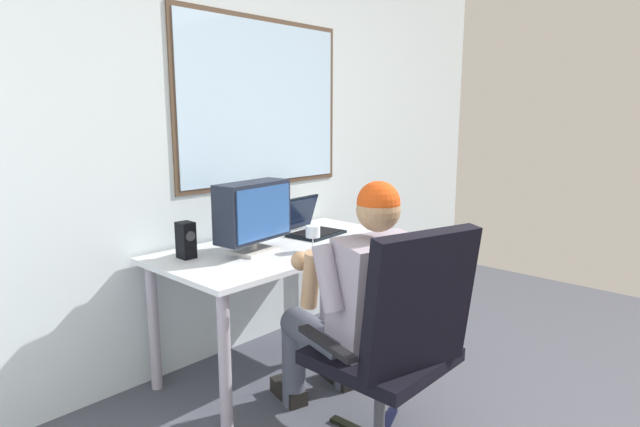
% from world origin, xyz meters
% --- Properties ---
extents(wall_rear, '(5.01, 0.08, 2.78)m').
position_xyz_m(wall_rear, '(-0.00, 2.37, 1.40)').
color(wall_rear, silver).
rests_on(wall_rear, ground).
extents(desk, '(1.49, 0.77, 0.74)m').
position_xyz_m(desk, '(-0.26, 1.93, 0.64)').
color(desk, '#968D9C').
rests_on(desk, ground).
extents(office_chair, '(0.70, 0.63, 1.04)m').
position_xyz_m(office_chair, '(-0.53, 0.94, 0.57)').
color(office_chair, black).
rests_on(office_chair, ground).
extents(person_seated, '(0.64, 0.85, 1.20)m').
position_xyz_m(person_seated, '(-0.47, 1.22, 0.62)').
color(person_seated, '#404452').
rests_on(person_seated, ground).
extents(crt_monitor, '(0.46, 0.22, 0.39)m').
position_xyz_m(crt_monitor, '(-0.49, 1.93, 0.96)').
color(crt_monitor, beige).
rests_on(crt_monitor, desk).
extents(laptop, '(0.36, 0.34, 0.23)m').
position_xyz_m(laptop, '(0.04, 2.04, 0.80)').
color(laptop, black).
rests_on(laptop, desk).
extents(wine_glass, '(0.08, 0.08, 0.14)m').
position_xyz_m(wine_glass, '(-0.25, 1.71, 0.84)').
color(wine_glass, silver).
rests_on(wine_glass, desk).
extents(desk_speaker, '(0.08, 0.10, 0.19)m').
position_xyz_m(desk_speaker, '(-0.80, 2.10, 0.83)').
color(desk_speaker, black).
rests_on(desk_speaker, desk).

